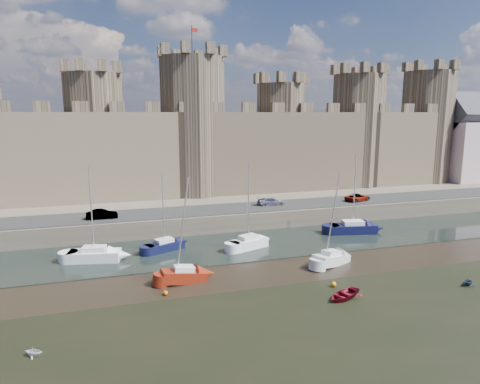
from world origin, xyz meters
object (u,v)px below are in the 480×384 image
(sailboat_1, at_px, (164,245))
(sailboat_5, at_px, (331,258))
(sailboat_3, at_px, (353,227))
(sailboat_4, at_px, (184,275))
(sailboat_2, at_px, (248,242))
(car_2, at_px, (271,201))
(car_1, at_px, (102,214))
(car_3, at_px, (358,198))
(sailboat_0, at_px, (94,254))

(sailboat_1, xyz_separation_m, sailboat_5, (16.88, -10.04, -0.02))
(sailboat_3, distance_m, sailboat_4, 27.23)
(sailboat_2, bearing_deg, sailboat_5, -68.94)
(sailboat_1, height_order, sailboat_5, sailboat_5)
(sailboat_1, xyz_separation_m, sailboat_3, (25.82, 0.13, 0.08))
(car_2, bearing_deg, sailboat_2, 151.67)
(car_1, xyz_separation_m, car_3, (38.86, 0.33, -0.05))
(car_1, height_order, sailboat_4, sailboat_4)
(car_2, relative_size, sailboat_0, 0.40)
(sailboat_0, height_order, sailboat_5, sailboat_0)
(car_3, relative_size, sailboat_2, 0.42)
(car_2, distance_m, sailboat_3, 12.90)
(sailboat_3, relative_size, sailboat_5, 1.08)
(car_3, height_order, sailboat_1, sailboat_1)
(sailboat_1, bearing_deg, sailboat_3, -23.26)
(car_3, bearing_deg, sailboat_1, 88.43)
(car_1, height_order, sailboat_0, sailboat_0)
(sailboat_2, distance_m, sailboat_3, 16.07)
(car_3, bearing_deg, sailboat_3, 128.03)
(sailboat_0, relative_size, sailboat_2, 1.00)
(car_3, distance_m, sailboat_2, 24.40)
(sailboat_1, relative_size, sailboat_2, 0.89)
(car_2, relative_size, car_3, 0.96)
(car_3, xyz_separation_m, sailboat_5, (-14.88, -18.50, -2.38))
(sailboat_5, bearing_deg, car_2, 63.65)
(car_2, distance_m, sailboat_0, 27.81)
(car_3, relative_size, sailboat_4, 0.42)
(car_1, bearing_deg, sailboat_4, -157.48)
(sailboat_4, bearing_deg, sailboat_5, -4.64)
(car_1, height_order, car_2, car_1)
(sailboat_1, height_order, sailboat_3, sailboat_3)
(car_2, xyz_separation_m, sailboat_2, (-7.54, -11.84, -2.28))
(sailboat_2, height_order, sailboat_4, sailboat_2)
(sailboat_0, bearing_deg, car_1, 96.98)
(car_1, height_order, sailboat_2, sailboat_2)
(car_2, height_order, sailboat_3, sailboat_3)
(car_1, bearing_deg, car_3, -89.84)
(sailboat_2, bearing_deg, car_3, 5.48)
(sailboat_0, height_order, sailboat_2, sailboat_0)
(sailboat_4, distance_m, sailboat_5, 16.26)
(car_1, distance_m, sailboat_2, 20.02)
(sailboat_1, relative_size, sailboat_4, 0.90)
(car_1, distance_m, car_3, 38.86)
(sailboat_3, xyz_separation_m, sailboat_5, (-8.93, -10.16, -0.10))
(sailboat_3, bearing_deg, car_1, 178.03)
(car_3, xyz_separation_m, sailboat_0, (-39.71, -9.88, -2.30))
(sailboat_1, distance_m, sailboat_3, 25.82)
(car_1, height_order, sailboat_5, sailboat_5)
(car_2, xyz_separation_m, sailboat_1, (-17.45, -9.68, -2.36))
(car_3, bearing_deg, sailboat_0, 87.47)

